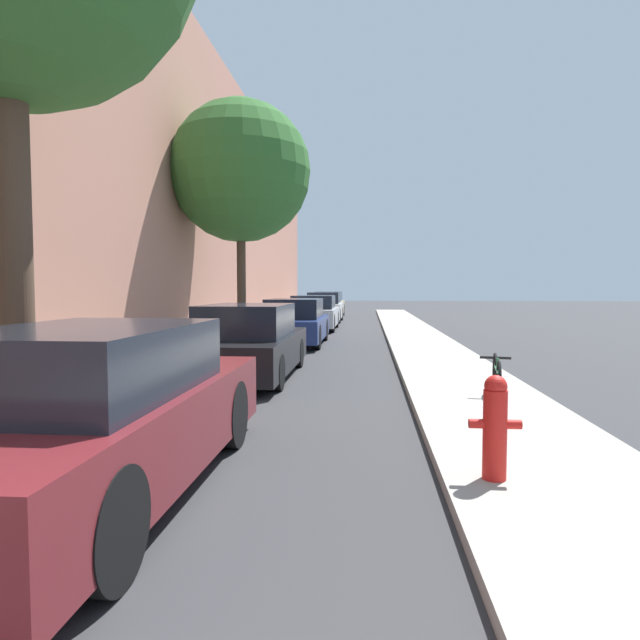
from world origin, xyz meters
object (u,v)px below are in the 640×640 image
parked_car_champagne (329,305)px  fire_hydrant (495,426)px  parked_car_maroon (98,415)px  bicycle (497,378)px  parked_car_black (249,343)px  parked_car_silver (314,313)px  parked_car_navy (295,323)px  parked_car_white (324,308)px  street_tree_far (240,172)px

parked_car_champagne → fire_hydrant: 28.17m
parked_car_maroon → bicycle: size_ratio=2.98×
parked_car_maroon → fire_hydrant: size_ratio=5.19×
parked_car_black → parked_car_silver: parked_car_silver is taller
parked_car_navy → parked_car_white: (-0.01, 11.34, 0.05)m
parked_car_maroon → parked_car_navy: 12.11m
parked_car_white → fire_hydrant: parked_car_white is taller
parked_car_maroon → parked_car_navy: bearing=89.9°
parked_car_black → parked_car_white: parked_car_white is taller
street_tree_far → bicycle: street_tree_far is taller
parked_car_black → parked_car_navy: (0.09, 6.09, 0.01)m
parked_car_navy → parked_car_white: 11.34m
parked_car_maroon → parked_car_silver: 18.02m
parked_car_navy → parked_car_silver: bearing=90.1°
parked_car_champagne → bicycle: 25.06m
parked_car_white → bicycle: size_ratio=2.63×
parked_car_maroon → fire_hydrant: 3.26m
parked_car_silver → parked_car_champagne: 10.30m
parked_car_white → parked_car_champagne: bearing=91.3°
parked_car_navy → bicycle: 9.40m
parked_car_white → parked_car_navy: bearing=-89.9°
parked_car_champagne → fire_hydrant: parked_car_champagne is taller
parked_car_black → parked_car_champagne: (-0.03, 22.29, 0.05)m
parked_car_silver → parked_car_champagne: size_ratio=1.01×
parked_car_white → fire_hydrant: size_ratio=4.58×
parked_car_white → bicycle: bearing=-78.7°
parked_car_white → bicycle: 20.25m
parked_car_white → street_tree_far: (-1.38, -12.39, 4.24)m
parked_car_black → street_tree_far: size_ratio=0.65×
parked_car_black → bicycle: parked_car_black is taller
parked_car_champagne → street_tree_far: street_tree_far is taller
parked_car_white → parked_car_champagne: (-0.11, 4.86, 0.00)m
parked_car_silver → street_tree_far: 8.28m
parked_car_maroon → street_tree_far: (-1.37, 11.06, 4.27)m
parked_car_black → parked_car_silver: size_ratio=1.02×
parked_car_maroon → street_tree_far: 11.93m
parked_car_maroon → parked_car_black: size_ratio=1.02×
street_tree_far → bicycle: 10.24m
parked_car_black → street_tree_far: 6.74m
parked_car_black → street_tree_far: (-1.30, 5.04, 4.29)m
parked_car_navy → parked_car_maroon: bearing=-90.1°
parked_car_champagne → street_tree_far: (-1.28, -17.25, 4.24)m
parked_car_white → bicycle: (3.98, -19.86, -0.26)m
parked_car_black → parked_car_white: 17.43m
parked_car_black → parked_car_silver: 12.00m
parked_car_silver → parked_car_champagne: (-0.11, 10.29, 0.03)m
parked_car_champagne → bicycle: (4.09, -24.72, -0.26)m
parked_car_black → parked_car_silver: bearing=89.6°
parked_car_white → street_tree_far: 13.17m
parked_car_navy → street_tree_far: bearing=-142.9°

